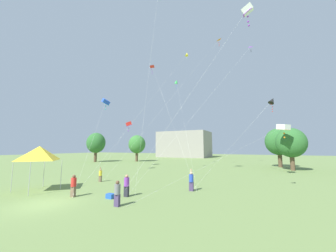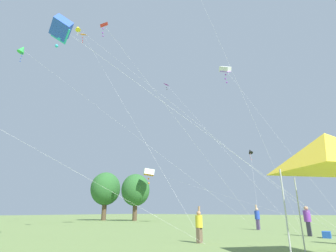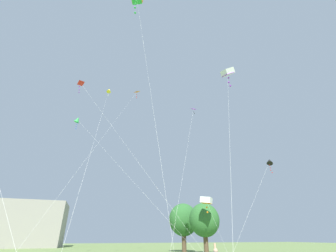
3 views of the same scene
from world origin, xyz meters
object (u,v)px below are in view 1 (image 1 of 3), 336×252
at_px(kite_white_box_7, 283,127).
at_px(kite_yellow_diamond_9, 187,54).
at_px(person_purple_shirt, 127,185).
at_px(kite_orange_delta_10, 218,41).
at_px(cooler_box, 110,196).
at_px(kite_white_box_4, 247,10).
at_px(kite_black_diamond_5, 272,101).
at_px(festival_tent, 39,153).
at_px(person_blue_shirt, 191,180).
at_px(person_grey_shirt, 117,192).
at_px(kite_purple_delta_0, 249,49).
at_px(person_yellow_shirt, 100,175).
at_px(kite_red_delta_1, 152,67).
at_px(kite_red_box_8, 129,124).
at_px(person_red_shirt, 74,185).
at_px(kite_blue_box_3, 106,102).
at_px(kite_green_diamond_6, 176,82).

bearing_deg(kite_white_box_7, kite_yellow_diamond_9, -176.54).
bearing_deg(person_purple_shirt, kite_orange_delta_10, -117.19).
distance_m(cooler_box, kite_white_box_4, 23.13).
relative_size(kite_white_box_7, kite_orange_delta_10, 0.92).
height_order(cooler_box, kite_black_diamond_5, kite_black_diamond_5).
xyz_separation_m(kite_black_diamond_5, kite_yellow_diamond_9, (-14.02, 15.88, 15.12)).
height_order(festival_tent, person_blue_shirt, festival_tent).
height_order(person_grey_shirt, kite_purple_delta_0, kite_purple_delta_0).
xyz_separation_m(kite_purple_delta_0, kite_white_box_4, (0.29, -8.76, -0.04)).
bearing_deg(kite_black_diamond_5, kite_purple_delta_0, 100.70).
bearing_deg(kite_orange_delta_10, person_yellow_shirt, -111.37).
relative_size(person_grey_shirt, kite_red_delta_1, 0.10).
bearing_deg(person_purple_shirt, kite_red_box_8, -73.95).
bearing_deg(person_grey_shirt, person_red_shirt, -77.22).
distance_m(kite_yellow_diamond_9, kite_orange_delta_10, 9.67).
relative_size(person_red_shirt, kite_red_delta_1, 0.10).
xyz_separation_m(kite_white_box_7, kite_red_box_8, (-28.73, -3.90, 1.71)).
relative_size(person_blue_shirt, kite_white_box_4, 0.10).
bearing_deg(festival_tent, kite_red_delta_1, 79.57).
height_order(festival_tent, cooler_box, festival_tent).
bearing_deg(kite_yellow_diamond_9, kite_orange_delta_10, 49.66).
xyz_separation_m(cooler_box, kite_blue_box_3, (-11.59, 10.65, 11.26)).
distance_m(person_yellow_shirt, kite_blue_box_3, 13.15).
xyz_separation_m(person_yellow_shirt, kite_white_box_7, (20.61, 19.20, 6.49)).
bearing_deg(kite_green_diamond_6, kite_blue_box_3, -107.95).
bearing_deg(kite_red_delta_1, kite_red_box_8, 148.28).
bearing_deg(kite_red_box_8, person_red_shirt, -61.92).
xyz_separation_m(person_grey_shirt, kite_black_diamond_5, (10.09, 8.66, 7.26)).
relative_size(kite_black_diamond_5, kite_green_diamond_6, 0.38).
xyz_separation_m(person_red_shirt, kite_red_box_8, (-11.35, 21.28, 8.08)).
bearing_deg(kite_red_delta_1, kite_purple_delta_0, 11.87).
height_order(kite_white_box_7, kite_yellow_diamond_9, kite_yellow_diamond_9).
distance_m(person_red_shirt, person_blue_shirt, 10.12).
height_order(kite_black_diamond_5, kite_green_diamond_6, kite_green_diamond_6).
height_order(festival_tent, kite_green_diamond_6, kite_green_diamond_6).
distance_m(kite_purple_delta_0, kite_blue_box_3, 23.92).
bearing_deg(person_blue_shirt, person_yellow_shirt, 65.99).
bearing_deg(kite_red_delta_1, kite_orange_delta_10, 60.48).
bearing_deg(kite_yellow_diamond_9, person_grey_shirt, -80.91).
bearing_deg(kite_purple_delta_0, kite_green_diamond_6, 149.68).
distance_m(person_yellow_shirt, person_red_shirt, 6.81).
distance_m(festival_tent, kite_black_diamond_5, 22.20).
bearing_deg(kite_blue_box_3, person_yellow_shirt, -46.94).
bearing_deg(person_purple_shirt, person_blue_shirt, -155.99).
height_order(person_blue_shirt, kite_green_diamond_6, kite_green_diamond_6).
xyz_separation_m(person_yellow_shirt, kite_purple_delta_0, (16.29, 12.76, 18.07)).
xyz_separation_m(person_purple_shirt, person_red_shirt, (-3.86, -1.98, -0.01)).
bearing_deg(kite_white_box_4, kite_green_diamond_6, 132.14).
distance_m(festival_tent, kite_red_delta_1, 21.30).
height_order(person_yellow_shirt, person_blue_shirt, person_blue_shirt).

